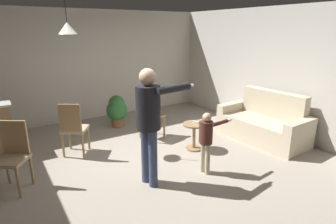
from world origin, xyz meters
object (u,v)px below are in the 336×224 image
(person_child, at_px, (207,136))
(spare_remote_on_table, at_px, (196,122))
(side_table_by_couch, at_px, (194,133))
(potted_plant_corner, at_px, (117,110))
(person_adult, at_px, (149,115))
(couch_floral, at_px, (264,124))
(dining_chair_by_counter, at_px, (150,113))
(dining_chair_near_wall, at_px, (73,127))
(dining_chair_centre_back, at_px, (12,154))

(person_child, distance_m, spare_remote_on_table, 0.97)
(side_table_by_couch, height_order, potted_plant_corner, potted_plant_corner)
(person_adult, bearing_deg, couch_floral, 86.96)
(potted_plant_corner, relative_size, spare_remote_on_table, 5.81)
(person_adult, relative_size, dining_chair_by_counter, 1.74)
(side_table_by_couch, distance_m, person_child, 0.98)
(person_adult, bearing_deg, potted_plant_corner, 159.22)
(couch_floral, bearing_deg, person_adult, 92.25)
(couch_floral, relative_size, dining_chair_by_counter, 1.85)
(person_child, xyz_separation_m, dining_chair_near_wall, (-1.60, 1.80, -0.08))
(couch_floral, relative_size, dining_chair_near_wall, 1.85)
(dining_chair_near_wall, distance_m, potted_plant_corner, 1.65)
(side_table_by_couch, height_order, person_adult, person_adult)
(couch_floral, relative_size, potted_plant_corner, 2.44)
(side_table_by_couch, height_order, person_child, person_child)
(dining_chair_near_wall, distance_m, spare_remote_on_table, 2.25)
(person_child, distance_m, potted_plant_corner, 2.88)
(couch_floral, distance_m, person_adult, 2.96)
(dining_chair_by_counter, height_order, potted_plant_corner, dining_chair_by_counter)
(dining_chair_by_counter, relative_size, dining_chair_centre_back, 1.00)
(dining_chair_by_counter, distance_m, spare_remote_on_table, 1.09)
(dining_chair_by_counter, bearing_deg, couch_floral, 132.86)
(couch_floral, distance_m, person_child, 2.02)
(couch_floral, xyz_separation_m, dining_chair_near_wall, (-3.54, 1.33, 0.21))
(person_adult, distance_m, person_child, 1.03)
(spare_remote_on_table, bearing_deg, person_adult, -153.87)
(spare_remote_on_table, bearing_deg, potted_plant_corner, 111.38)
(person_child, xyz_separation_m, potted_plant_corner, (-0.34, 2.85, -0.21))
(dining_chair_centre_back, bearing_deg, spare_remote_on_table, -150.63)
(dining_chair_centre_back, bearing_deg, person_adult, -174.17)
(couch_floral, xyz_separation_m, dining_chair_by_counter, (-1.95, 1.38, 0.21))
(person_adult, relative_size, person_child, 1.72)
(dining_chair_by_counter, bearing_deg, person_child, 78.37)
(couch_floral, height_order, side_table_by_couch, couch_floral)
(dining_chair_by_counter, relative_size, dining_chair_near_wall, 1.00)
(couch_floral, height_order, spare_remote_on_table, couch_floral)
(person_adult, xyz_separation_m, dining_chair_centre_back, (-1.71, 0.93, -0.53))
(dining_chair_centre_back, xyz_separation_m, spare_remote_on_table, (3.07, -0.26, -0.01))
(dining_chair_centre_back, bearing_deg, potted_plant_corner, -108.56)
(side_table_by_couch, relative_size, spare_remote_on_table, 4.00)
(side_table_by_couch, bearing_deg, person_child, -115.70)
(side_table_by_couch, distance_m, spare_remote_on_table, 0.22)
(person_adult, bearing_deg, dining_chair_near_wall, -165.44)
(dining_chair_near_wall, height_order, spare_remote_on_table, dining_chair_near_wall)
(potted_plant_corner, bearing_deg, person_adult, -102.16)
(person_adult, height_order, spare_remote_on_table, person_adult)
(dining_chair_centre_back, bearing_deg, person_child, -168.80)
(dining_chair_by_counter, distance_m, potted_plant_corner, 1.06)
(dining_chair_by_counter, bearing_deg, dining_chair_centre_back, 3.76)
(person_adult, height_order, potted_plant_corner, person_adult)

